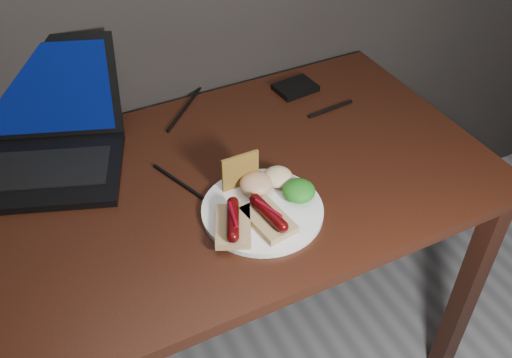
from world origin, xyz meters
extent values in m
cube|color=#33150C|center=(0.00, 1.38, 0.73)|extent=(1.40, 0.70, 0.03)
cube|color=#33150C|center=(0.65, 1.08, 0.36)|extent=(0.05, 0.05, 0.72)
cube|color=#33150C|center=(0.65, 1.68, 0.36)|extent=(0.05, 0.05, 0.72)
cube|color=black|center=(-0.28, 1.58, 0.76)|extent=(0.43, 0.36, 0.02)
cube|color=black|center=(-0.28, 1.58, 0.77)|extent=(0.34, 0.24, 0.00)
cube|color=black|center=(-0.22, 1.73, 0.88)|extent=(0.37, 0.21, 0.23)
cube|color=#080D51|center=(-0.22, 1.73, 0.88)|extent=(0.33, 0.18, 0.20)
cube|color=black|center=(0.41, 1.63, 0.76)|extent=(0.12, 0.09, 0.02)
cylinder|color=black|center=(-0.01, 1.41, 0.75)|extent=(0.07, 0.17, 0.01)
cylinder|color=black|center=(0.11, 1.68, 0.75)|extent=(0.16, 0.16, 0.01)
cylinder|color=black|center=(0.45, 1.50, 0.75)|extent=(0.14, 0.02, 0.01)
cylinder|color=white|center=(0.11, 1.25, 0.76)|extent=(0.33, 0.33, 0.01)
cube|color=tan|center=(0.03, 1.22, 0.77)|extent=(0.11, 0.13, 0.02)
cylinder|color=#550505|center=(0.03, 1.22, 0.79)|extent=(0.06, 0.10, 0.02)
sphere|color=#550505|center=(0.01, 1.17, 0.79)|extent=(0.03, 0.02, 0.02)
sphere|color=#550505|center=(0.05, 1.26, 0.79)|extent=(0.02, 0.02, 0.02)
cylinder|color=#690512|center=(0.03, 1.22, 0.80)|extent=(0.02, 0.07, 0.01)
cube|color=tan|center=(0.11, 1.20, 0.77)|extent=(0.08, 0.12, 0.02)
cylinder|color=#550505|center=(0.11, 1.20, 0.79)|extent=(0.04, 0.10, 0.02)
sphere|color=#550505|center=(0.11, 1.15, 0.79)|extent=(0.02, 0.02, 0.02)
sphere|color=#550505|center=(0.10, 1.25, 0.79)|extent=(0.02, 0.02, 0.02)
cylinder|color=#690512|center=(0.11, 1.20, 0.80)|extent=(0.03, 0.07, 0.01)
cube|color=#A37A2C|center=(0.10, 1.33, 0.80)|extent=(0.08, 0.01, 0.08)
ellipsoid|color=#156213|center=(0.20, 1.24, 0.78)|extent=(0.07, 0.07, 0.04)
ellipsoid|color=maroon|center=(0.13, 1.30, 0.78)|extent=(0.07, 0.07, 0.04)
ellipsoid|color=silver|center=(0.18, 1.30, 0.78)|extent=(0.06, 0.06, 0.04)
camera|label=1|loc=(-0.28, 0.48, 1.59)|focal=40.00mm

